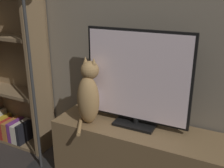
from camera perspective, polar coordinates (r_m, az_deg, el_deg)
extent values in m
cube|color=#756B5B|center=(1.96, 9.49, 14.68)|extent=(4.80, 0.05, 2.60)
cube|color=brown|center=(2.10, 5.74, -15.61)|extent=(1.31, 0.40, 0.51)
cube|color=black|center=(2.01, 5.12, -8.53)|extent=(0.31, 0.19, 0.02)
cylinder|color=black|center=(1.99, 5.15, -7.78)|extent=(0.04, 0.04, 0.04)
cube|color=black|center=(1.87, 5.55, 1.57)|extent=(0.78, 0.02, 0.67)
cube|color=silver|center=(1.86, 5.40, 1.45)|extent=(0.75, 0.01, 0.64)
ellipsoid|color=#997547|center=(1.96, -5.19, -3.49)|extent=(0.19, 0.17, 0.37)
ellipsoid|color=silver|center=(2.01, -4.21, -3.46)|extent=(0.10, 0.06, 0.21)
sphere|color=#997547|center=(1.91, -4.85, 3.02)|extent=(0.15, 0.15, 0.14)
cone|color=#997547|center=(1.91, -5.81, 5.29)|extent=(0.04, 0.04, 0.05)
cone|color=#997547|center=(1.87, -4.00, 5.00)|extent=(0.04, 0.04, 0.05)
cylinder|color=#997547|center=(1.96, -7.05, -9.21)|extent=(0.13, 0.21, 0.03)
cube|color=brown|center=(2.38, -15.57, 3.04)|extent=(0.03, 0.28, 1.62)
cube|color=brown|center=(2.70, -19.16, 4.56)|extent=(0.70, 0.03, 1.62)
cube|color=brown|center=(2.92, -19.15, -11.28)|extent=(0.64, 0.25, 0.03)
cube|color=brown|center=(2.69, -20.40, -1.54)|extent=(0.64, 0.25, 0.03)
cube|color=brown|center=(2.56, -21.81, 9.57)|extent=(0.64, 0.25, 0.03)
cube|color=#B79323|center=(3.01, -22.66, -8.32)|extent=(0.05, 0.22, 0.20)
cube|color=maroon|center=(2.95, -22.08, -8.96)|extent=(0.06, 0.18, 0.18)
cube|color=#AD662D|center=(2.91, -20.91, -9.04)|extent=(0.06, 0.22, 0.19)
cube|color=#6B2D75|center=(2.86, -20.16, -9.30)|extent=(0.04, 0.20, 0.20)
cube|color=beige|center=(2.83, -19.13, -9.64)|extent=(0.07, 0.23, 0.19)
cube|color=black|center=(2.78, -18.59, -10.01)|extent=(0.04, 0.18, 0.21)
cylinder|color=black|center=(2.47, -15.09, -17.09)|extent=(0.24, 0.24, 0.02)
cylinder|color=#333333|center=(2.09, -17.08, 1.47)|extent=(0.02, 0.02, 1.64)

